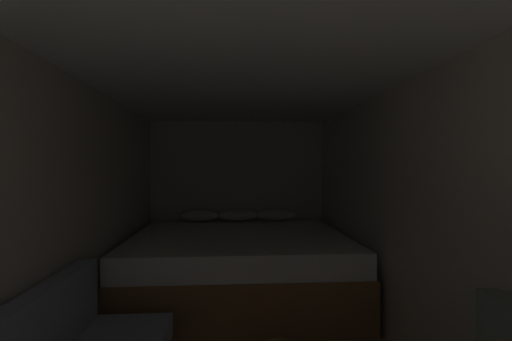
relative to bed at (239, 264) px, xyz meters
name	(u,v)px	position (x,y,z in m)	size (l,w,h in m)	color
wall_back	(237,195)	(0.00, 1.10, 0.67)	(2.46, 0.05, 2.03)	beige
wall_left	(54,228)	(-1.21, -1.54, 0.67)	(0.05, 5.23, 2.03)	beige
wall_right	(422,223)	(1.21, -1.54, 0.67)	(0.05, 5.23, 2.03)	beige
ceiling_slab	(245,67)	(0.00, -1.54, 1.71)	(2.46, 5.23, 0.05)	white
bed	(239,264)	(0.00, 0.00, 0.00)	(2.24, 2.09, 0.84)	olive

